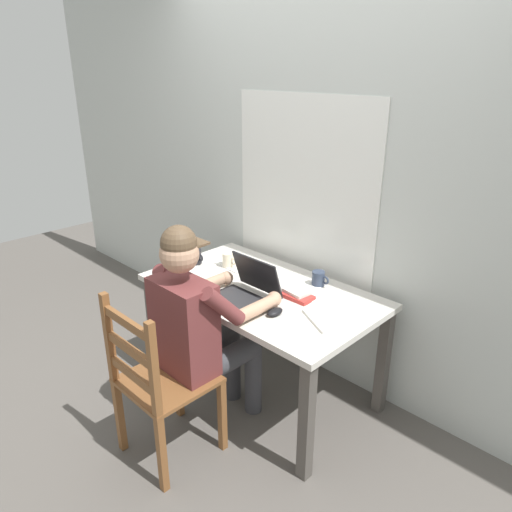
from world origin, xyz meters
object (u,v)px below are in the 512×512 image
coffee_mug_spare (319,279)px  seated_person (201,323)px  book_stack_main (297,294)px  coffee_mug_dark (195,256)px  laptop (246,290)px  computer_mouse (275,312)px  wooden_chair (159,383)px  desk (261,302)px  coffee_mug_white (228,260)px

coffee_mug_spare → seated_person: bearing=-104.6°
book_stack_main → coffee_mug_dark: bearing=-173.4°
seated_person → laptop: 0.33m
seated_person → computer_mouse: 0.39m
computer_mouse → wooden_chair: bearing=-113.6°
desk → coffee_mug_dark: size_ratio=11.39×
desk → laptop: (0.03, -0.16, 0.14)m
coffee_mug_dark → wooden_chair: bearing=-50.8°
seated_person → book_stack_main: 0.57m
wooden_chair → coffee_mug_white: 0.97m
wooden_chair → coffee_mug_dark: 0.98m
computer_mouse → coffee_mug_spare: (-0.06, 0.44, 0.03)m
coffee_mug_white → coffee_mug_spare: bearing=17.8°
desk → coffee_mug_spare: bearing=51.5°
desk → computer_mouse: 0.34m
laptop → coffee_mug_spare: laptop is taller
desk → coffee_mug_dark: (-0.57, -0.03, 0.14)m
seated_person → computer_mouse: seated_person is taller
seated_person → coffee_mug_white: 0.68m
coffee_mug_white → computer_mouse: bearing=-21.8°
coffee_mug_dark → book_stack_main: 0.80m
coffee_mug_white → coffee_mug_dark: 0.23m
desk → coffee_mug_white: 0.40m
coffee_mug_spare → coffee_mug_white: bearing=-162.2°
coffee_mug_spare → wooden_chair: bearing=-100.7°
desk → computer_mouse: size_ratio=13.78×
coffee_mug_white → wooden_chair: bearing=-64.9°
coffee_mug_dark → coffee_mug_spare: (0.78, 0.30, -0.01)m
computer_mouse → desk: bearing=146.7°
desk → seated_person: (0.02, -0.47, 0.06)m
laptop → coffee_mug_spare: 0.46m
desk → computer_mouse: computer_mouse is taller
coffee_mug_dark → coffee_mug_spare: size_ratio=1.06×
laptop → coffee_mug_white: (-0.40, 0.24, -0.01)m
coffee_mug_spare → book_stack_main: 0.21m
wooden_chair → laptop: size_ratio=2.82×
coffee_mug_dark → laptop: bearing=-11.7°
wooden_chair → book_stack_main: (0.20, 0.81, 0.27)m
wooden_chair → coffee_mug_white: bearing=115.1°
laptop → coffee_mug_spare: size_ratio=2.90×
wooden_chair → coffee_mug_white: size_ratio=8.41×
desk → laptop: 0.21m
coffee_mug_dark → computer_mouse: bearing=-9.8°
coffee_mug_white → desk: bearing=-12.0°
coffee_mug_dark → book_stack_main: size_ratio=0.66×
desk → book_stack_main: book_stack_main is taller
desk → coffee_mug_spare: size_ratio=12.10×
seated_person → computer_mouse: (0.25, 0.30, 0.05)m
laptop → book_stack_main: size_ratio=1.79×
seated_person → coffee_mug_white: bearing=125.3°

